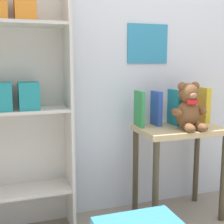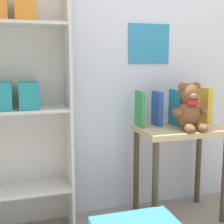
{
  "view_description": "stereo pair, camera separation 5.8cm",
  "coord_description": "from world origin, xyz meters",
  "px_view_note": "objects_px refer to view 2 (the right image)",
  "views": [
    {
      "loc": [
        -0.9,
        -0.77,
        1.07
      ],
      "look_at": [
        -0.27,
        1.08,
        0.75
      ],
      "focal_mm": 50.0,
      "sensor_mm": 36.0,
      "label": 1
    },
    {
      "loc": [
        -0.84,
        -0.78,
        1.07
      ],
      "look_at": [
        -0.27,
        1.08,
        0.75
      ],
      "focal_mm": 50.0,
      "sensor_mm": 36.0,
      "label": 2
    }
  ],
  "objects_px": {
    "teddy_bear": "(189,108)",
    "book_standing_teal": "(175,108)",
    "book_standing_green": "(140,109)",
    "book_standing_blue": "(157,109)",
    "bookshelf_side": "(15,96)",
    "book_standing_purple": "(191,109)",
    "book_standing_yellow": "(206,105)",
    "display_table": "(180,145)"
  },
  "relations": [
    {
      "from": "teddy_bear",
      "to": "book_standing_teal",
      "type": "xyz_separation_m",
      "value": [
        -0.01,
        0.16,
        -0.02
      ]
    },
    {
      "from": "book_standing_green",
      "to": "book_standing_blue",
      "type": "relative_size",
      "value": 1.02
    },
    {
      "from": "bookshelf_side",
      "to": "book_standing_green",
      "type": "xyz_separation_m",
      "value": [
        0.79,
        -0.03,
        -0.11
      ]
    },
    {
      "from": "teddy_bear",
      "to": "book_standing_green",
      "type": "relative_size",
      "value": 1.28
    },
    {
      "from": "teddy_bear",
      "to": "book_standing_purple",
      "type": "bearing_deg",
      "value": 56.51
    },
    {
      "from": "book_standing_blue",
      "to": "book_standing_teal",
      "type": "relative_size",
      "value": 0.96
    },
    {
      "from": "book_standing_blue",
      "to": "book_standing_yellow",
      "type": "relative_size",
      "value": 0.94
    },
    {
      "from": "book_standing_teal",
      "to": "book_standing_green",
      "type": "bearing_deg",
      "value": 172.64
    },
    {
      "from": "bookshelf_side",
      "to": "book_standing_teal",
      "type": "relative_size",
      "value": 6.39
    },
    {
      "from": "book_standing_blue",
      "to": "display_table",
      "type": "bearing_deg",
      "value": -40.62
    },
    {
      "from": "book_standing_green",
      "to": "book_standing_blue",
      "type": "distance_m",
      "value": 0.13
    },
    {
      "from": "bookshelf_side",
      "to": "book_standing_purple",
      "type": "height_order",
      "value": "bookshelf_side"
    },
    {
      "from": "bookshelf_side",
      "to": "book_standing_teal",
      "type": "distance_m",
      "value": 1.05
    },
    {
      "from": "teddy_bear",
      "to": "bookshelf_side",
      "type": "bearing_deg",
      "value": 168.08
    },
    {
      "from": "teddy_bear",
      "to": "book_standing_purple",
      "type": "height_order",
      "value": "teddy_bear"
    },
    {
      "from": "display_table",
      "to": "book_standing_green",
      "type": "height_order",
      "value": "book_standing_green"
    },
    {
      "from": "bookshelf_side",
      "to": "book_standing_yellow",
      "type": "distance_m",
      "value": 1.3
    },
    {
      "from": "book_standing_blue",
      "to": "teddy_bear",
      "type": "bearing_deg",
      "value": -54.93
    },
    {
      "from": "book_standing_green",
      "to": "book_standing_purple",
      "type": "bearing_deg",
      "value": -0.07
    },
    {
      "from": "book_standing_blue",
      "to": "book_standing_yellow",
      "type": "distance_m",
      "value": 0.38
    },
    {
      "from": "book_standing_purple",
      "to": "book_standing_yellow",
      "type": "bearing_deg",
      "value": 2.46
    },
    {
      "from": "display_table",
      "to": "book_standing_yellow",
      "type": "relative_size",
      "value": 2.54
    },
    {
      "from": "display_table",
      "to": "book_standing_purple",
      "type": "xyz_separation_m",
      "value": [
        0.13,
        0.09,
        0.23
      ]
    },
    {
      "from": "bookshelf_side",
      "to": "book_standing_green",
      "type": "distance_m",
      "value": 0.8
    },
    {
      "from": "book_standing_purple",
      "to": "book_standing_yellow",
      "type": "height_order",
      "value": "book_standing_yellow"
    },
    {
      "from": "book_standing_yellow",
      "to": "display_table",
      "type": "bearing_deg",
      "value": -161.19
    },
    {
      "from": "bookshelf_side",
      "to": "book_standing_blue",
      "type": "height_order",
      "value": "bookshelf_side"
    },
    {
      "from": "bookshelf_side",
      "to": "display_table",
      "type": "relative_size",
      "value": 2.47
    },
    {
      "from": "teddy_bear",
      "to": "book_standing_teal",
      "type": "bearing_deg",
      "value": 93.78
    },
    {
      "from": "book_standing_teal",
      "to": "book_standing_yellow",
      "type": "distance_m",
      "value": 0.25
    },
    {
      "from": "teddy_bear",
      "to": "book_standing_green",
      "type": "xyz_separation_m",
      "value": [
        -0.26,
        0.19,
        -0.02
      ]
    },
    {
      "from": "teddy_bear",
      "to": "book_standing_green",
      "type": "bearing_deg",
      "value": 144.14
    },
    {
      "from": "book_standing_purple",
      "to": "book_standing_teal",
      "type": "bearing_deg",
      "value": -173.65
    },
    {
      "from": "display_table",
      "to": "book_standing_blue",
      "type": "distance_m",
      "value": 0.29
    },
    {
      "from": "bookshelf_side",
      "to": "book_standing_yellow",
      "type": "bearing_deg",
      "value": -1.99
    },
    {
      "from": "book_standing_teal",
      "to": "book_standing_yellow",
      "type": "relative_size",
      "value": 0.98
    },
    {
      "from": "book_standing_green",
      "to": "book_standing_teal",
      "type": "xyz_separation_m",
      "value": [
        0.25,
        -0.03,
        0.0
      ]
    },
    {
      "from": "display_table",
      "to": "book_standing_teal",
      "type": "bearing_deg",
      "value": 90.0
    },
    {
      "from": "display_table",
      "to": "book_standing_yellow",
      "type": "bearing_deg",
      "value": 20.73
    },
    {
      "from": "book_standing_blue",
      "to": "book_standing_purple",
      "type": "xyz_separation_m",
      "value": [
        0.25,
        -0.01,
        -0.01
      ]
    },
    {
      "from": "book_standing_green",
      "to": "book_standing_yellow",
      "type": "distance_m",
      "value": 0.5
    },
    {
      "from": "display_table",
      "to": "book_standing_green",
      "type": "distance_m",
      "value": 0.37
    }
  ]
}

